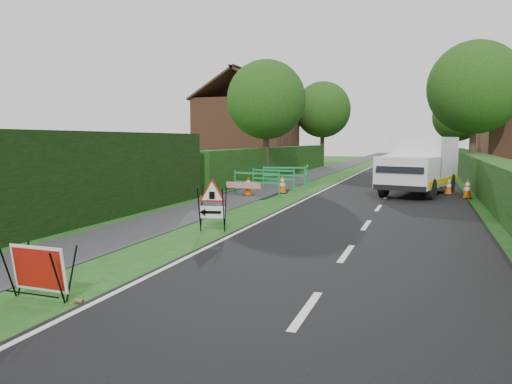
# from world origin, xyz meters

# --- Properties ---
(ground) EXTENTS (120.00, 120.00, 0.00)m
(ground) POSITION_xyz_m (0.00, 0.00, 0.00)
(ground) COLOR #194E16
(ground) RESTS_ON ground
(road_surface) EXTENTS (6.00, 90.00, 0.02)m
(road_surface) POSITION_xyz_m (2.50, 35.00, 0.00)
(road_surface) COLOR black
(road_surface) RESTS_ON ground
(footpath) EXTENTS (2.00, 90.00, 0.02)m
(footpath) POSITION_xyz_m (-3.00, 35.00, 0.01)
(footpath) COLOR #2D2D30
(footpath) RESTS_ON ground
(hedge_west_near) EXTENTS (1.10, 18.00, 2.50)m
(hedge_west_near) POSITION_xyz_m (-5.00, 0.00, 0.00)
(hedge_west_near) COLOR black
(hedge_west_near) RESTS_ON ground
(hedge_west_far) EXTENTS (1.00, 24.00, 1.80)m
(hedge_west_far) POSITION_xyz_m (-5.00, 22.00, 0.00)
(hedge_west_far) COLOR #14380F
(hedge_west_far) RESTS_ON ground
(hedge_east) EXTENTS (1.20, 50.00, 1.50)m
(hedge_east) POSITION_xyz_m (6.50, 16.00, 0.00)
(hedge_east) COLOR #14380F
(hedge_east) RESTS_ON ground
(house_west) EXTENTS (7.50, 7.40, 7.88)m
(house_west) POSITION_xyz_m (-10.00, 30.00, 2.90)
(house_west) COLOR brown
(house_west) RESTS_ON ground
(tree_nw) EXTENTS (4.40, 4.40, 6.70)m
(tree_nw) POSITION_xyz_m (-4.60, 18.00, 4.48)
(tree_nw) COLOR #2D2116
(tree_nw) RESTS_ON ground
(tree_ne) EXTENTS (5.20, 5.20, 7.79)m
(tree_ne) POSITION_xyz_m (6.40, 22.00, 5.17)
(tree_ne) COLOR #2D2116
(tree_ne) RESTS_ON ground
(tree_fw) EXTENTS (4.80, 4.80, 7.24)m
(tree_fw) POSITION_xyz_m (-4.60, 34.00, 4.83)
(tree_fw) COLOR #2D2116
(tree_fw) RESTS_ON ground
(tree_fe) EXTENTS (4.20, 4.20, 6.33)m
(tree_fe) POSITION_xyz_m (6.40, 38.00, 4.22)
(tree_fe) COLOR #2D2116
(tree_fe) RESTS_ON ground
(red_rect_sign) EXTENTS (0.94, 0.58, 0.78)m
(red_rect_sign) POSITION_xyz_m (-1.19, -3.27, 0.45)
(red_rect_sign) COLOR black
(red_rect_sign) RESTS_ON ground
(triangle_sign) EXTENTS (0.90, 0.90, 1.11)m
(triangle_sign) POSITION_xyz_m (-1.02, 2.33, 0.77)
(triangle_sign) COLOR black
(triangle_sign) RESTS_ON ground
(works_van) EXTENTS (3.24, 5.55, 2.38)m
(works_van) POSITION_xyz_m (3.72, 13.01, 1.26)
(works_van) COLOR silver
(works_van) RESTS_ON ground
(traffic_cone_0) EXTENTS (0.38, 0.38, 0.79)m
(traffic_cone_0) POSITION_xyz_m (5.49, 12.02, 0.39)
(traffic_cone_0) COLOR black
(traffic_cone_0) RESTS_ON ground
(traffic_cone_1) EXTENTS (0.38, 0.38, 0.79)m
(traffic_cone_1) POSITION_xyz_m (4.85, 13.34, 0.39)
(traffic_cone_1) COLOR black
(traffic_cone_1) RESTS_ON ground
(traffic_cone_2) EXTENTS (0.38, 0.38, 0.79)m
(traffic_cone_2) POSITION_xyz_m (4.52, 16.40, 0.39)
(traffic_cone_2) COLOR black
(traffic_cone_2) RESTS_ON ground
(traffic_cone_3) EXTENTS (0.38, 0.38, 0.79)m
(traffic_cone_3) POSITION_xyz_m (-2.88, 10.22, 0.39)
(traffic_cone_3) COLOR black
(traffic_cone_3) RESTS_ON ground
(traffic_cone_4) EXTENTS (0.38, 0.38, 0.79)m
(traffic_cone_4) POSITION_xyz_m (-1.81, 11.53, 0.39)
(traffic_cone_4) COLOR black
(traffic_cone_4) RESTS_ON ground
(ped_barrier_0) EXTENTS (2.09, 0.65, 1.00)m
(ped_barrier_0) POSITION_xyz_m (-2.51, 10.20, 0.63)
(ped_barrier_0) COLOR #188743
(ped_barrier_0) RESTS_ON ground
(ped_barrier_1) EXTENTS (2.09, 0.63, 1.00)m
(ped_barrier_1) POSITION_xyz_m (-2.44, 12.29, 0.63)
(ped_barrier_1) COLOR #188743
(ped_barrier_1) RESTS_ON ground
(ped_barrier_2) EXTENTS (2.08, 0.84, 1.00)m
(ped_barrier_2) POSITION_xyz_m (-2.56, 14.51, 0.63)
(ped_barrier_2) COLOR #188743
(ped_barrier_2) RESTS_ON ground
(ped_barrier_3) EXTENTS (0.71, 2.09, 1.00)m
(ped_barrier_3) POSITION_xyz_m (-1.65, 15.38, 0.63)
(ped_barrier_3) COLOR #188743
(ped_barrier_3) RESTS_ON ground
(redwhite_plank) EXTENTS (1.50, 0.15, 0.25)m
(redwhite_plank) POSITION_xyz_m (-2.98, 9.94, 0.00)
(redwhite_plank) COLOR red
(redwhite_plank) RESTS_ON ground
(litter_can) EXTENTS (0.12, 0.07, 0.07)m
(litter_can) POSITION_xyz_m (-0.56, -3.21, 0.00)
(litter_can) COLOR #BF7F4C
(litter_can) RESTS_ON ground
(hatchback_car) EXTENTS (1.90, 3.82, 1.25)m
(hatchback_car) POSITION_xyz_m (2.59, 25.40, 0.62)
(hatchback_car) COLOR white
(hatchback_car) RESTS_ON ground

